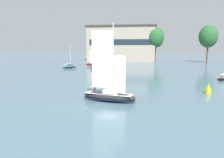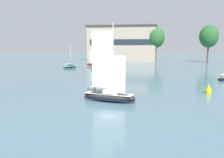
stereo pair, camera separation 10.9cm
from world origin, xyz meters
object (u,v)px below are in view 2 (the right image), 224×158
(sailboat_moored_near_marina, at_px, (223,78))
(sailboat_moored_mid_channel, at_px, (95,64))
(tree_shore_left, at_px, (209,36))
(sailboat_main, at_px, (109,95))
(tree_shore_center, at_px, (156,38))
(channel_buoy, at_px, (209,89))
(sailboat_moored_outer_mooring, at_px, (97,68))
(sailboat_moored_far_slip, at_px, (70,66))

(sailboat_moored_near_marina, bearing_deg, sailboat_moored_mid_channel, 143.36)
(sailboat_moored_mid_channel, bearing_deg, tree_shore_left, 26.63)
(sailboat_main, bearing_deg, tree_shore_center, 83.46)
(tree_shore_center, xyz_separation_m, sailboat_moored_mid_channel, (-25.97, -30.34, -11.80))
(sailboat_main, distance_m, channel_buoy, 18.84)
(tree_shore_center, xyz_separation_m, channel_buoy, (7.01, -78.71, -11.96))
(sailboat_moored_near_marina, bearing_deg, sailboat_main, -134.05)
(sailboat_moored_near_marina, relative_size, sailboat_moored_mid_channel, 0.71)
(sailboat_moored_outer_mooring, bearing_deg, channel_buoy, -50.25)
(sailboat_moored_outer_mooring, bearing_deg, tree_shore_center, 63.47)
(sailboat_moored_far_slip, relative_size, channel_buoy, 4.61)
(sailboat_moored_near_marina, distance_m, sailboat_moored_far_slip, 53.16)
(sailboat_moored_mid_channel, distance_m, channel_buoy, 58.54)
(tree_shore_left, height_order, channel_buoy, tree_shore_left)
(sailboat_main, height_order, channel_buoy, sailboat_main)
(sailboat_moored_mid_channel, bearing_deg, channel_buoy, -55.71)
(tree_shore_left, distance_m, sailboat_moored_near_marina, 58.51)
(channel_buoy, bearing_deg, tree_shore_center, 95.09)
(sailboat_main, relative_size, channel_buoy, 6.26)
(sailboat_moored_near_marina, relative_size, sailboat_moored_outer_mooring, 0.73)
(tree_shore_center, bearing_deg, sailboat_moored_far_slip, -130.18)
(sailboat_moored_near_marina, bearing_deg, sailboat_moored_far_slip, 156.67)
(sailboat_moored_mid_channel, bearing_deg, tree_shore_center, 49.44)
(tree_shore_center, bearing_deg, sailboat_moored_near_marina, -76.03)
(tree_shore_left, height_order, sailboat_moored_mid_channel, tree_shore_left)
(sailboat_moored_mid_channel, relative_size, channel_buoy, 5.85)
(tree_shore_center, height_order, channel_buoy, tree_shore_center)
(sailboat_moored_mid_channel, relative_size, sailboat_moored_far_slip, 1.27)
(sailboat_moored_mid_channel, bearing_deg, sailboat_main, -74.20)
(sailboat_moored_near_marina, distance_m, sailboat_moored_mid_channel, 51.24)
(sailboat_moored_mid_channel, height_order, sailboat_moored_far_slip, sailboat_moored_mid_channel)
(sailboat_moored_near_marina, height_order, channel_buoy, sailboat_moored_near_marina)
(tree_shore_left, bearing_deg, sailboat_moored_mid_channel, -153.37)
(tree_shore_center, xyz_separation_m, sailboat_moored_outer_mooring, (-21.93, -43.92, -11.97))
(tree_shore_left, relative_size, sailboat_moored_outer_mooring, 1.68)
(sailboat_moored_near_marina, height_order, sailboat_moored_mid_channel, sailboat_moored_mid_channel)
(sailboat_moored_near_marina, distance_m, sailboat_moored_outer_mooring, 40.79)
(tree_shore_center, bearing_deg, tree_shore_left, -10.42)
(sailboat_moored_outer_mooring, bearing_deg, sailboat_main, -74.44)
(sailboat_moored_far_slip, bearing_deg, sailboat_main, -63.25)
(sailboat_moored_near_marina, relative_size, channel_buoy, 4.18)
(tree_shore_center, relative_size, sailboat_moored_far_slip, 2.04)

